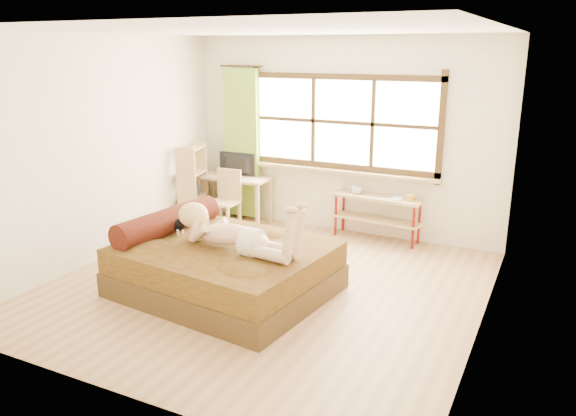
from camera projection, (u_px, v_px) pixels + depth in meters
The scene contains 18 objects.
floor at pixel (266, 286), 6.19m from camera, with size 4.50×4.50×0.00m, color #9E754C.
ceiling at pixel (263, 30), 5.44m from camera, with size 4.50×4.50×0.00m, color white.
wall_back at pixel (343, 137), 7.75m from camera, with size 4.50×4.50×0.00m, color silver.
wall_front at pixel (108, 226), 3.88m from camera, with size 4.50×4.50×0.00m, color silver.
wall_left at pixel (101, 150), 6.78m from camera, with size 4.50×4.50×0.00m, color silver.
wall_right at pixel (492, 190), 4.85m from camera, with size 4.50×4.50×0.00m, color silver.
window at pixel (342, 125), 7.68m from camera, with size 2.80×0.16×1.46m.
curtain at pixel (242, 144), 8.37m from camera, with size 0.55×0.10×2.20m, color olive.
bed at pixel (221, 266), 6.01m from camera, with size 2.28×1.91×0.80m.
woman at pixel (233, 220), 5.72m from camera, with size 1.47×0.42×0.63m, color #D1A787, non-canonical shape.
kitten at pixel (175, 223), 6.27m from camera, with size 0.31×0.13×0.25m, color black, non-canonical shape.
desk at pixel (234, 182), 8.39m from camera, with size 1.11×0.53×0.69m.
monitor at pixel (235, 165), 8.36m from camera, with size 0.59×0.08×0.34m, color black.
chair at pixel (226, 196), 8.06m from camera, with size 0.39×0.39×0.86m.
pipe_shelf at pixel (378, 208), 7.59m from camera, with size 1.24×0.40×0.69m.
cup at pixel (357, 190), 7.66m from camera, with size 0.13×0.13×0.10m, color gray.
book at pixel (392, 197), 7.46m from camera, with size 0.16×0.22×0.02m, color gray.
bookshelf at pixel (193, 184), 8.27m from camera, with size 0.41×0.56×1.17m.
Camera 1 is at (2.76, -5.01, 2.53)m, focal length 35.00 mm.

